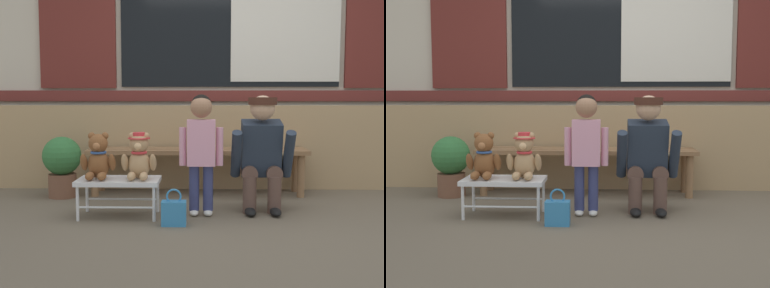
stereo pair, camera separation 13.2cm
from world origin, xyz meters
The scene contains 11 objects.
ground_plane centered at (0.00, 0.00, 0.00)m, with size 60.00×60.00×0.00m, color brown.
brick_low_wall centered at (0.00, 1.43, 0.42)m, with size 6.92×0.25×0.85m, color tan.
shop_facade centered at (0.00, 1.94, 1.74)m, with size 7.06×0.26×3.45m.
wooden_bench_long centered at (-0.35, 1.06, 0.37)m, with size 2.10×0.40×0.44m.
small_display_bench centered at (-0.95, 0.15, 0.27)m, with size 0.64×0.36×0.30m.
teddy_bear_plain centered at (-1.11, 0.15, 0.46)m, with size 0.28×0.26×0.36m.
teddy_bear_with_hat centered at (-0.79, 0.15, 0.47)m, with size 0.28×0.27×0.36m.
child_standing centered at (-0.31, 0.20, 0.59)m, with size 0.35×0.18×0.96m.
adult_crouching centered at (0.19, 0.36, 0.48)m, with size 0.50×0.49×0.95m.
handbag_on_ground centered at (-0.50, -0.11, 0.10)m, with size 0.18×0.11×0.27m.
potted_plant centered at (-1.61, 0.88, 0.32)m, with size 0.36×0.36×0.57m.
Camera 2 is at (-0.16, -3.58, 0.94)m, focal length 45.39 mm.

